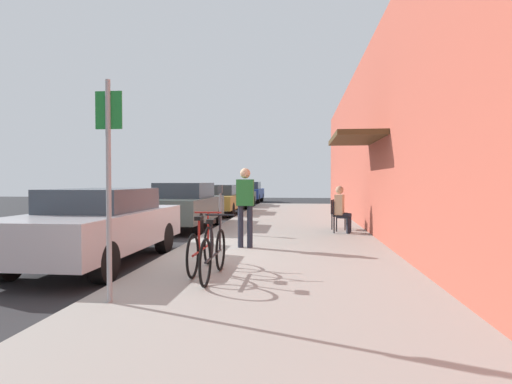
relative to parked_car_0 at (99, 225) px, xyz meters
name	(u,v)px	position (x,y,z in m)	size (l,w,h in m)	color
ground_plane	(174,255)	(1.10, 1.02, -0.74)	(60.00, 60.00, 0.00)	#2D2D30
sidewalk_slab	(285,240)	(3.35, 3.02, -0.68)	(4.50, 32.00, 0.12)	#9E9B93
building_facade	(385,134)	(5.75, 3.02, 1.95)	(1.40, 32.00, 5.37)	#BC5442
parked_car_0	(99,225)	(0.00, 0.00, 0.00)	(1.80, 4.40, 1.40)	#B7B7BC
parked_car_1	(184,205)	(0.00, 5.61, 0.03)	(1.80, 4.40, 1.49)	#47514C
parked_car_2	(219,199)	(0.00, 11.37, -0.02)	(1.80, 4.40, 1.37)	#A58433
parked_car_3	(237,196)	(0.00, 16.67, -0.04)	(1.80, 4.40, 1.31)	#47514C
parked_car_4	(249,192)	(0.00, 22.44, 0.03)	(1.80, 4.40, 1.49)	navy
parking_meter	(220,205)	(1.55, 3.74, 0.15)	(0.12, 0.10, 1.32)	slate
street_sign	(109,173)	(1.50, -2.68, 0.90)	(0.32, 0.06, 2.60)	gray
bicycle_0	(214,254)	(2.46, -1.36, -0.26)	(0.46, 1.71, 0.90)	black
bicycle_1	(201,248)	(2.16, -0.89, -0.26)	(0.46, 1.71, 0.90)	black
cafe_chair_0	(339,214)	(4.79, 4.28, -0.11)	(0.54, 0.54, 0.87)	black
seated_patron_0	(342,208)	(4.85, 4.26, 0.08)	(0.50, 0.45, 1.29)	#232838
cafe_chair_1	(337,212)	(4.79, 5.15, -0.11)	(0.53, 0.53, 0.87)	black
pedestrian_standing	(245,201)	(2.55, 1.45, 0.38)	(0.36, 0.22, 1.70)	#232838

